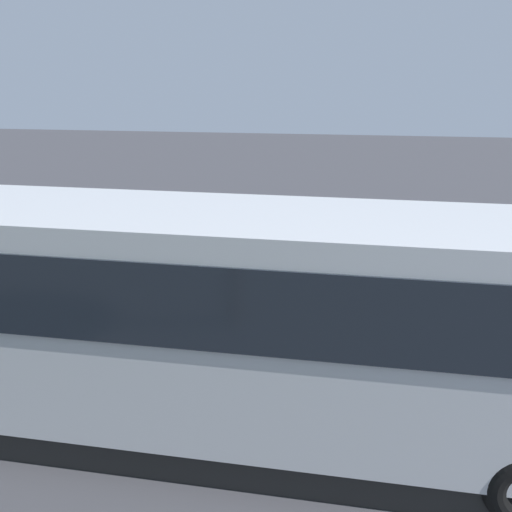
% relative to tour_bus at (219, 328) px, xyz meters
% --- Properties ---
extents(ground_plane, '(80.00, 80.00, 0.00)m').
position_rel_tour_bus_xyz_m(ground_plane, '(0.14, -5.38, -1.65)').
color(ground_plane, '#38383D').
extents(tour_bus, '(10.94, 2.75, 3.25)m').
position_rel_tour_bus_xyz_m(tour_bus, '(0.00, 0.00, 0.00)').
color(tour_bus, '#B7BABF').
rests_on(tour_bus, ground_plane).
extents(spectator_far_left, '(0.58, 0.33, 1.67)m').
position_rel_tour_bus_xyz_m(spectator_far_left, '(-1.65, -2.93, -0.66)').
color(spectator_far_left, black).
rests_on(spectator_far_left, ground_plane).
extents(spectator_left, '(0.57, 0.33, 1.76)m').
position_rel_tour_bus_xyz_m(spectator_left, '(-0.23, -2.95, -0.59)').
color(spectator_left, black).
rests_on(spectator_left, ground_plane).
extents(spectator_centre, '(0.57, 0.32, 1.69)m').
position_rel_tour_bus_xyz_m(spectator_centre, '(0.94, -3.16, -0.64)').
color(spectator_centre, '#473823').
rests_on(spectator_centre, ground_plane).
extents(spectator_right, '(0.57, 0.39, 1.68)m').
position_rel_tour_bus_xyz_m(spectator_right, '(2.32, -2.98, -0.65)').
color(spectator_right, black).
rests_on(spectator_right, ground_plane).
extents(parked_motorcycle_silver, '(2.02, 0.74, 0.99)m').
position_rel_tour_bus_xyz_m(parked_motorcycle_silver, '(1.22, -2.23, -1.16)').
color(parked_motorcycle_silver, black).
rests_on(parked_motorcycle_silver, ground_plane).
extents(parked_motorcycle_dark, '(2.05, 0.58, 0.99)m').
position_rel_tour_bus_xyz_m(parked_motorcycle_dark, '(-2.54, -2.16, -1.16)').
color(parked_motorcycle_dark, black).
rests_on(parked_motorcycle_dark, ground_plane).
extents(stunt_motorcycle, '(2.01, 0.65, 1.72)m').
position_rel_tour_bus_xyz_m(stunt_motorcycle, '(1.47, -8.45, -0.63)').
color(stunt_motorcycle, black).
rests_on(stunt_motorcycle, ground_plane).
extents(traffic_cone, '(0.34, 0.34, 0.63)m').
position_rel_tour_bus_xyz_m(traffic_cone, '(-0.96, -7.68, -1.34)').
color(traffic_cone, orange).
rests_on(traffic_cone, ground_plane).
extents(bay_line_a, '(0.13, 4.18, 0.01)m').
position_rel_tour_bus_xyz_m(bay_line_a, '(-3.98, -5.53, -1.64)').
color(bay_line_a, white).
rests_on(bay_line_a, ground_plane).
extents(bay_line_b, '(0.13, 3.86, 0.01)m').
position_rel_tour_bus_xyz_m(bay_line_b, '(-1.17, -5.53, -1.64)').
color(bay_line_b, white).
rests_on(bay_line_b, ground_plane).
extents(bay_line_c, '(0.13, 4.89, 0.01)m').
position_rel_tour_bus_xyz_m(bay_line_c, '(1.65, -5.53, -1.64)').
color(bay_line_c, white).
rests_on(bay_line_c, ground_plane).
extents(bay_line_d, '(0.13, 4.34, 0.01)m').
position_rel_tour_bus_xyz_m(bay_line_d, '(4.46, -5.53, -1.64)').
color(bay_line_d, white).
rests_on(bay_line_d, ground_plane).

